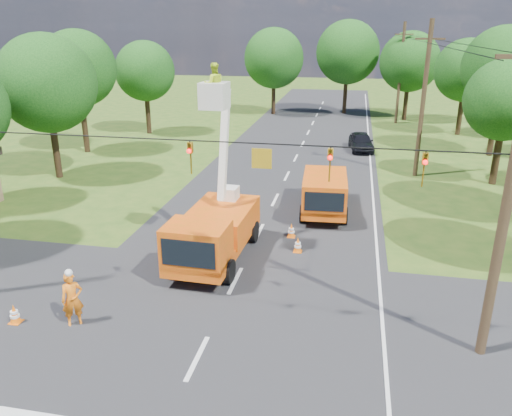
% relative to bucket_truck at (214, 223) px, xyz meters
% --- Properties ---
extents(ground, '(140.00, 140.00, 0.00)m').
position_rel_bucket_truck_xyz_m(ground, '(1.32, 13.22, -1.71)').
color(ground, '#2C4E17').
rests_on(ground, ground).
extents(road_main, '(12.00, 100.00, 0.06)m').
position_rel_bucket_truck_xyz_m(road_main, '(1.32, 13.22, -1.71)').
color(road_main, black).
rests_on(road_main, ground).
extents(road_cross, '(56.00, 10.00, 0.07)m').
position_rel_bucket_truck_xyz_m(road_cross, '(1.32, -4.78, -1.71)').
color(road_cross, black).
rests_on(road_cross, ground).
extents(edge_line, '(0.12, 90.00, 0.02)m').
position_rel_bucket_truck_xyz_m(edge_line, '(6.92, 13.22, -1.71)').
color(edge_line, silver).
rests_on(edge_line, ground).
extents(bucket_truck, '(2.84, 6.67, 8.20)m').
position_rel_bucket_truck_xyz_m(bucket_truck, '(0.00, 0.00, 0.00)').
color(bucket_truck, '#F24F11').
rests_on(bucket_truck, ground).
extents(second_truck, '(2.67, 6.13, 2.25)m').
position_rel_bucket_truck_xyz_m(second_truck, '(4.22, 6.81, -0.54)').
color(second_truck, '#F24F11').
rests_on(second_truck, ground).
extents(ground_worker, '(0.84, 0.79, 1.93)m').
position_rel_bucket_truck_xyz_m(ground_worker, '(-3.30, -5.76, -0.75)').
color(ground_worker, orange).
rests_on(ground_worker, ground).
extents(distant_car, '(2.30, 4.50, 1.47)m').
position_rel_bucket_truck_xyz_m(distant_car, '(6.20, 21.89, -0.98)').
color(distant_car, black).
rests_on(distant_car, ground).
extents(traffic_cone_1, '(0.38, 0.38, 0.71)m').
position_rel_bucket_truck_xyz_m(traffic_cone_1, '(3.42, 1.42, -1.35)').
color(traffic_cone_1, orange).
rests_on(traffic_cone_1, ground).
extents(traffic_cone_2, '(0.38, 0.38, 0.71)m').
position_rel_bucket_truck_xyz_m(traffic_cone_2, '(2.93, 3.03, -1.35)').
color(traffic_cone_2, orange).
rests_on(traffic_cone_2, ground).
extents(traffic_cone_3, '(0.38, 0.38, 0.71)m').
position_rel_bucket_truck_xyz_m(traffic_cone_3, '(-5.34, -6.09, -1.35)').
color(traffic_cone_3, orange).
rests_on(traffic_cone_3, ground).
extents(traffic_cone_6, '(0.38, 0.38, 0.71)m').
position_rel_bucket_truck_xyz_m(traffic_cone_6, '(5.21, 10.25, -1.35)').
color(traffic_cone_6, orange).
rests_on(traffic_cone_6, ground).
extents(pole_right_near, '(1.80, 0.30, 10.00)m').
position_rel_bucket_truck_xyz_m(pole_right_near, '(9.82, -4.78, 3.40)').
color(pole_right_near, '#4C3823').
rests_on(pole_right_near, ground).
extents(pole_right_mid, '(1.80, 0.30, 10.00)m').
position_rel_bucket_truck_xyz_m(pole_right_mid, '(9.82, 15.22, 3.40)').
color(pole_right_mid, '#4C3823').
rests_on(pole_right_mid, ground).
extents(pole_right_far, '(1.80, 0.30, 10.00)m').
position_rel_bucket_truck_xyz_m(pole_right_far, '(9.82, 35.22, 3.40)').
color(pole_right_far, '#4C3823').
rests_on(pole_right_far, ground).
extents(signal_span, '(18.00, 0.29, 1.07)m').
position_rel_bucket_truck_xyz_m(signal_span, '(3.54, -4.79, 4.17)').
color(signal_span, black).
rests_on(signal_span, ground).
extents(tree_left_d, '(6.20, 6.20, 9.24)m').
position_rel_bucket_truck_xyz_m(tree_left_d, '(-13.68, 10.22, 4.41)').
color(tree_left_d, '#382616').
rests_on(tree_left_d, ground).
extents(tree_left_e, '(5.80, 5.80, 9.41)m').
position_rel_bucket_truck_xyz_m(tree_left_e, '(-15.48, 17.22, 4.78)').
color(tree_left_e, '#382616').
rests_on(tree_left_e, ground).
extents(tree_left_f, '(5.40, 5.40, 8.40)m').
position_rel_bucket_truck_xyz_m(tree_left_f, '(-13.48, 25.22, 3.98)').
color(tree_left_f, '#382616').
rests_on(tree_left_f, ground).
extents(tree_right_c, '(5.00, 5.00, 7.83)m').
position_rel_bucket_truck_xyz_m(tree_right_c, '(14.52, 14.22, 3.60)').
color(tree_right_c, '#382616').
rests_on(tree_right_c, ground).
extents(tree_right_d, '(6.00, 6.00, 9.70)m').
position_rel_bucket_truck_xyz_m(tree_right_d, '(16.12, 22.22, 4.97)').
color(tree_right_d, '#382616').
rests_on(tree_right_d, ground).
extents(tree_right_e, '(5.60, 5.60, 8.63)m').
position_rel_bucket_truck_xyz_m(tree_right_e, '(15.12, 30.22, 4.10)').
color(tree_right_e, '#382616').
rests_on(tree_right_e, ground).
extents(tree_far_a, '(6.60, 6.60, 9.50)m').
position_rel_bucket_truck_xyz_m(tree_far_a, '(-3.68, 38.22, 4.48)').
color(tree_far_a, '#382616').
rests_on(tree_far_a, ground).
extents(tree_far_b, '(7.00, 7.00, 10.32)m').
position_rel_bucket_truck_xyz_m(tree_far_b, '(4.32, 40.22, 5.10)').
color(tree_far_b, '#382616').
rests_on(tree_far_b, ground).
extents(tree_far_c, '(6.20, 6.20, 9.18)m').
position_rel_bucket_truck_xyz_m(tree_far_c, '(10.82, 37.22, 4.35)').
color(tree_far_c, '#382616').
rests_on(tree_far_c, ground).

